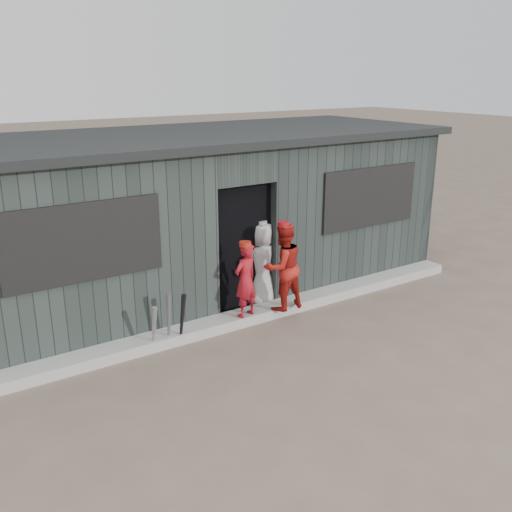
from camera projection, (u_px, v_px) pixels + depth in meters
ground at (335, 369)px, 7.12m from camera, size 80.00×80.00×0.00m
curb at (255, 314)px, 8.54m from camera, size 8.00×0.36×0.15m
bat_left at (154, 328)px, 7.43m from camera, size 0.11×0.30×0.70m
bat_mid at (169, 320)px, 7.59m from camera, size 0.09×0.19×0.79m
bat_right at (182, 319)px, 7.62m from camera, size 0.07×0.24×0.77m
player_red_left at (245, 280)px, 8.14m from camera, size 0.45×0.35×1.10m
player_red_right at (283, 267)px, 8.37m from camera, size 0.65×0.51×1.32m
player_grey_back at (261, 265)px, 8.83m from camera, size 0.73×0.54×1.37m
dugout at (200, 213)px, 9.50m from camera, size 8.30×3.30×2.62m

